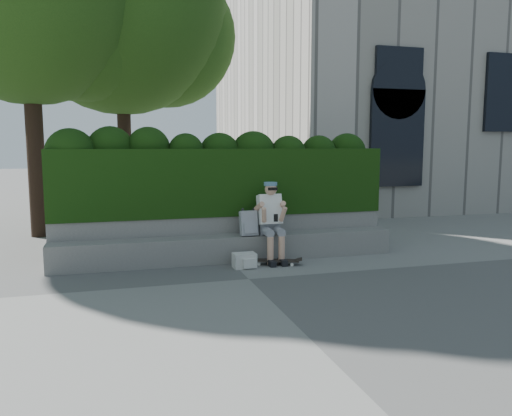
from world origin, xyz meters
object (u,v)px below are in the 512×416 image
object	(u,v)px
backpack_plaid	(249,223)
backpack_ground	(244,260)
person	(271,218)
skateboard	(276,261)

from	to	relation	value
backpack_plaid	backpack_ground	bearing A→B (deg)	-113.47
backpack_plaid	person	bearing A→B (deg)	-11.92
person	backpack_ground	bearing A→B (deg)	-148.26
skateboard	backpack_ground	distance (m)	0.56
skateboard	backpack_ground	world-z (taller)	backpack_ground
backpack_plaid	backpack_ground	size ratio (longest dim) A/B	1.17
person	skateboard	distance (m)	0.75
person	backpack_plaid	distance (m)	0.39
person	backpack_plaid	xyz separation A→B (m)	(-0.37, 0.08, -0.09)
skateboard	backpack_plaid	xyz separation A→B (m)	(-0.37, 0.40, 0.60)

